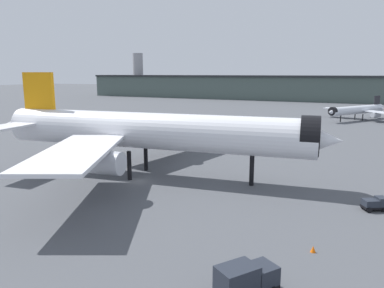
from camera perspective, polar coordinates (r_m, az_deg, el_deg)
The scene contains 9 objects.
ground at distance 64.45m, azimuth -8.34°, elevation -5.79°, with size 900.00×900.00×0.00m, color #4C4F54.
airliner_near_gate at distance 65.84m, azimuth -6.60°, elevation 1.93°, with size 64.35×58.55×18.59m.
airliner_far_taxiway at distance 158.74m, azimuth 24.29°, elevation 4.83°, with size 27.60×31.00×9.28m.
terminal_building at distance 266.50m, azimuth 8.36°, elevation 8.76°, with size 250.65×35.09×33.81m.
service_truck_front at distance 32.86m, azimuth 8.33°, elevation -20.08°, with size 5.18×5.76×3.00m.
baggage_tug_wing at distance 56.52m, azimuth 26.56°, elevation -8.26°, with size 3.58×3.00×1.85m.
baggage_cart_trailing at distance 103.94m, azimuth -5.08°, elevation 1.26°, with size 2.87×2.77×1.82m.
traffic_cone_near_nose at distance 101.11m, azimuth 3.56°, elevation 0.62°, with size 0.48×0.48×0.60m, color #F2600C.
traffic_cone_wingtip at distance 41.93m, azimuth 18.28°, elevation -15.23°, with size 0.56×0.56×0.70m, color #F2600C.
Camera 1 is at (31.58, -53.06, 18.49)m, focal length 34.36 mm.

